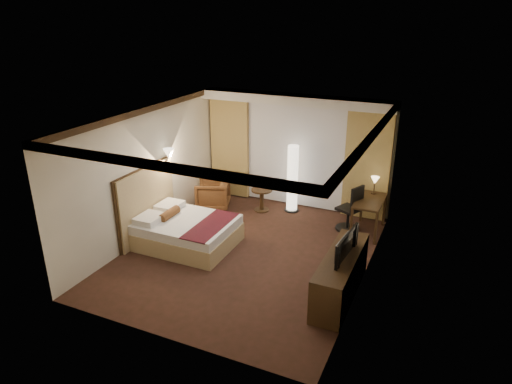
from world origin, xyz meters
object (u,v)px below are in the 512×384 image
at_px(floor_lamp, 292,179).
at_px(office_chair, 349,207).
at_px(side_table, 262,200).
at_px(bed, 187,232).
at_px(desk, 368,216).
at_px(armchair, 213,193).
at_px(television, 341,240).
at_px(dresser, 340,276).

bearing_deg(floor_lamp, office_chair, -17.37).
distance_m(floor_lamp, office_chair, 1.55).
relative_size(side_table, floor_lamp, 0.34).
bearing_deg(bed, side_table, 72.52).
relative_size(floor_lamp, office_chair, 1.54).
height_order(desk, office_chair, office_chair).
xyz_separation_m(bed, office_chair, (2.79, 2.01, 0.25)).
bearing_deg(floor_lamp, armchair, -161.47).
bearing_deg(television, dresser, -84.76).
xyz_separation_m(floor_lamp, desk, (1.87, -0.40, -0.43)).
distance_m(bed, office_chair, 3.45).
bearing_deg(office_chair, dresser, -54.39).
relative_size(armchair, office_chair, 0.73).
relative_size(side_table, television, 0.56).
bearing_deg(floor_lamp, bed, -118.51).
distance_m(armchair, office_chair, 3.26).
distance_m(floor_lamp, desk, 1.96).
distance_m(office_chair, television, 2.58).
distance_m(floor_lamp, television, 3.51).
bearing_deg(bed, desk, 32.70).
bearing_deg(desk, television, -89.55).
height_order(office_chair, dresser, office_chair).
bearing_deg(television, desk, 5.69).
height_order(floor_lamp, dresser, floor_lamp).
height_order(armchair, desk, armchair).
height_order(bed, floor_lamp, floor_lamp).
height_order(bed, office_chair, office_chair).
relative_size(desk, television, 1.12).
xyz_separation_m(side_table, office_chair, (2.11, -0.17, 0.25)).
relative_size(floor_lamp, dresser, 0.84).
distance_m(side_table, floor_lamp, 0.89).
height_order(bed, armchair, armchair).
height_order(bed, desk, desk).
bearing_deg(side_table, television, -46.27).
distance_m(side_table, dresser, 3.71).
bearing_deg(side_table, bed, -107.48).
bearing_deg(dresser, bed, 171.63).
relative_size(side_table, desk, 0.50).
xyz_separation_m(armchair, television, (3.69, -2.34, 0.64)).
xyz_separation_m(armchair, office_chair, (3.25, 0.15, 0.14)).
relative_size(bed, armchair, 2.41).
bearing_deg(dresser, television, 180.00).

